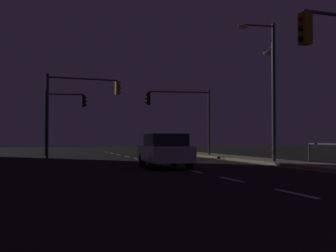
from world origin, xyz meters
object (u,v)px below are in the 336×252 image
car (165,150)px  traffic_light_far_right (80,99)px  traffic_light_mid_right (64,110)px  street_lamp_across_street (268,78)px  street_lamp_mid_block (272,89)px  traffic_light_near_right (180,107)px

car → traffic_light_far_right: 12.26m
traffic_light_mid_right → street_lamp_across_street: 18.61m
car → street_lamp_mid_block: 8.47m
traffic_light_far_right → traffic_light_mid_right: size_ratio=1.10×
traffic_light_far_right → street_lamp_across_street: size_ratio=0.77×
car → traffic_light_far_right: bearing=104.8°
car → traffic_light_near_right: size_ratio=0.90×
traffic_light_near_right → traffic_light_mid_right: traffic_light_mid_right is taller
traffic_light_far_right → street_lamp_mid_block: street_lamp_mid_block is taller
traffic_light_near_right → traffic_light_mid_right: 9.68m
car → street_lamp_mid_block: street_lamp_mid_block is taller
car → street_lamp_across_street: 7.42m
traffic_light_near_right → street_lamp_across_street: bearing=-80.6°
traffic_light_near_right → street_lamp_mid_block: (2.71, -9.26, 0.50)m
traffic_light_mid_right → traffic_light_far_right: bearing=-81.7°
traffic_light_near_right → street_lamp_across_street: (1.76, -10.63, 0.89)m
street_lamp_mid_block → street_lamp_across_street: 1.72m
traffic_light_far_right → street_lamp_across_street: 13.33m
car → street_lamp_across_street: size_ratio=0.61×
traffic_light_near_right → car: bearing=-109.5°
car → traffic_light_far_right: (-3.02, 11.42, 3.26)m
traffic_light_near_right → traffic_light_mid_right: (-8.29, 5.01, -0.06)m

